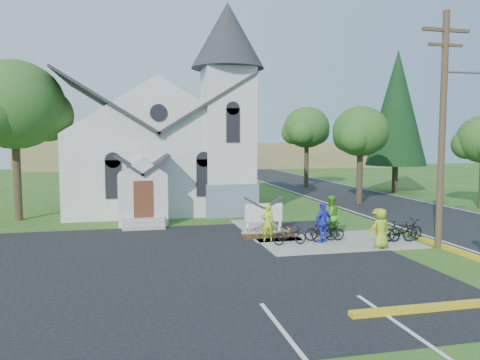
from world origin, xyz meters
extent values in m
plane|color=#2C5F1B|center=(0.00, 0.00, 0.00)|extent=(120.00, 120.00, 0.00)
cube|color=black|center=(-7.00, -2.00, 0.01)|extent=(20.00, 16.00, 0.02)
cube|color=black|center=(10.00, 15.00, 0.01)|extent=(8.00, 90.00, 0.02)
cube|color=gray|center=(1.50, 0.50, 0.03)|extent=(7.00, 4.00, 0.05)
cube|color=silver|center=(-6.00, 13.00, 2.50)|extent=(11.00, 9.00, 5.00)
cube|color=slate|center=(-1.70, 9.70, 1.00)|extent=(3.20, 3.20, 2.00)
cube|color=silver|center=(-1.70, 9.70, 4.50)|extent=(3.00, 3.00, 9.00)
cone|color=#2B2B30|center=(-1.70, 9.70, 11.00)|extent=(4.50, 4.50, 4.00)
cube|color=silver|center=(-7.00, 7.30, 1.40)|extent=(2.60, 2.40, 2.80)
cube|color=#5C2F1A|center=(-7.00, 6.07, 1.50)|extent=(1.00, 0.10, 2.00)
cube|color=gray|center=(-1.20, 3.20, 0.05)|extent=(2.20, 0.40, 0.10)
cube|color=white|center=(-2.05, 3.20, 0.55)|extent=(0.12, 0.12, 1.00)
cube|color=white|center=(-0.35, 3.20, 0.55)|extent=(0.12, 0.12, 1.00)
cube|color=white|center=(-1.20, 3.20, 1.05)|extent=(1.90, 0.14, 0.90)
cube|color=#3B1E10|center=(-1.20, 2.30, 0.04)|extent=(2.60, 1.10, 0.07)
cylinder|color=#4D3526|center=(5.30, -1.50, 5.00)|extent=(0.28, 0.28, 10.00)
cube|color=#4D3526|center=(5.30, -1.50, 9.20)|extent=(2.20, 0.14, 0.14)
cube|color=#4D3526|center=(5.30, -1.50, 8.60)|extent=(1.60, 0.12, 0.12)
cylinder|color=gray|center=(6.40, -1.50, 7.50)|extent=(2.20, 0.10, 0.10)
cylinder|color=#33281C|center=(-14.00, 10.00, 2.48)|extent=(0.44, 0.44, 4.95)
ellipsoid|color=#2A561D|center=(-14.00, 10.00, 6.63)|extent=(5.60, 5.60, 5.04)
cylinder|color=#33281C|center=(8.50, 12.00, 2.02)|extent=(0.44, 0.44, 4.05)
ellipsoid|color=#2A561D|center=(8.50, 12.00, 5.25)|extent=(4.00, 4.00, 3.60)
cylinder|color=#33281C|center=(9.00, 24.00, 2.25)|extent=(0.44, 0.44, 4.50)
ellipsoid|color=#2A561D|center=(9.00, 24.00, 5.82)|extent=(4.40, 4.40, 3.96)
cylinder|color=#33281C|center=(15.00, 18.00, 1.20)|extent=(0.50, 0.50, 2.40)
cone|color=black|center=(15.00, 18.00, 7.40)|extent=(5.20, 5.20, 10.00)
cube|color=olive|center=(6.00, 56.00, 2.00)|extent=(60.00, 8.00, 4.00)
cube|color=olive|center=(-10.00, 58.00, 2.80)|extent=(30.00, 6.00, 5.60)
cube|color=olive|center=(22.00, 54.00, 1.50)|extent=(25.00, 6.00, 3.00)
imported|color=#AAD118|center=(-1.57, 1.20, 0.90)|extent=(0.66, 0.47, 1.70)
imported|color=black|center=(-0.82, 0.31, 0.45)|extent=(1.55, 0.60, 0.80)
imported|color=#4DAE20|center=(1.63, 1.54, 1.04)|extent=(1.13, 0.99, 1.98)
imported|color=black|center=(0.83, 0.73, 0.51)|extent=(1.58, 0.64, 0.92)
imported|color=#2A33D2|center=(0.78, 0.42, 0.96)|extent=(1.16, 0.85, 1.83)
imported|color=black|center=(1.09, 0.57, 0.48)|extent=(1.69, 0.74, 0.86)
imported|color=orange|center=(3.02, -0.44, 0.84)|extent=(1.12, 0.79, 1.59)
imported|color=black|center=(4.20, -0.23, 0.52)|extent=(1.63, 0.76, 0.95)
imported|color=#91BB23|center=(2.74, -1.20, 0.90)|extent=(0.91, 0.66, 1.71)
imported|color=black|center=(4.61, -0.09, 0.55)|extent=(1.99, 1.00, 1.00)
camera|label=1|loc=(-7.48, -18.95, 4.68)|focal=35.00mm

